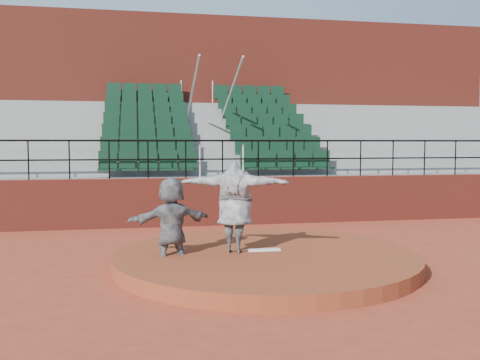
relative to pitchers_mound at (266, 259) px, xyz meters
name	(u,v)px	position (x,y,z in m)	size (l,w,h in m)	color
ground	(266,266)	(0.00, 0.00, -0.12)	(90.00, 90.00, 0.00)	#993822
pitchers_mound	(266,259)	(0.00, 0.00, 0.00)	(5.50, 5.50, 0.25)	brown
pitching_rubber	(264,250)	(0.00, 0.15, 0.14)	(0.60, 0.15, 0.03)	white
boundary_wall	(223,201)	(0.00, 5.00, 0.53)	(24.00, 0.30, 1.30)	maroon
wall_railing	(223,151)	(0.00, 5.00, 1.90)	(24.04, 0.05, 1.03)	black
seating_deck	(206,167)	(0.00, 8.65, 1.31)	(24.00, 5.97, 4.63)	gray
press_box_facade	(193,111)	(0.00, 12.60, 3.43)	(24.00, 3.00, 7.10)	maroon
pitcher	(235,207)	(-0.56, 0.13, 0.95)	(2.04, 0.56, 1.66)	black
fielder	(171,223)	(-1.71, 0.12, 0.70)	(1.53, 0.49, 1.65)	black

